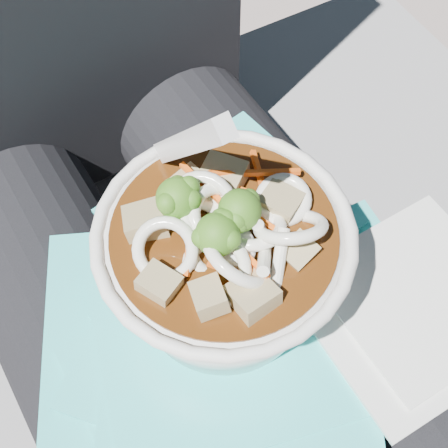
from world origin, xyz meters
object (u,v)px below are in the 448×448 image
lap (215,334)px  person_body (163,242)px  plastic_bag (234,325)px  stone_ledge (162,327)px  udon_bowl (224,259)px

lap → person_body: size_ratio=0.49×
person_body → plastic_bag: (-0.00, -0.12, 0.06)m
stone_ledge → person_body: (0.00, -0.06, 0.32)m
plastic_bag → udon_bowl: (0.00, 0.02, 0.07)m
person_body → plastic_bag: bearing=-90.2°
lap → udon_bowl: udon_bowl is taller
udon_bowl → stone_ledge: bearing=91.1°
person_body → plastic_bag: size_ratio=2.88×
plastic_bag → udon_bowl: 0.07m
stone_ledge → lap: size_ratio=2.08×
lap → udon_bowl: bearing=-71.7°
stone_ledge → plastic_bag: 0.42m
stone_ledge → lap: 0.33m
plastic_bag → stone_ledge: bearing=89.8°
lap → plastic_bag: plastic_bag is taller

